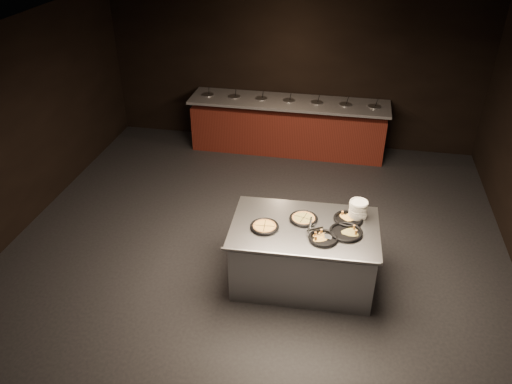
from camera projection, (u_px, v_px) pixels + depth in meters
room at (250, 173)px, 5.99m from camera, size 7.02×8.02×2.92m
salad_bar at (288, 129)px, 9.50m from camera, size 3.70×0.83×1.18m
serving_counter at (303, 255)px, 6.30m from camera, size 1.84×1.22×0.86m
plate_stack at (358, 210)px, 6.18m from camera, size 0.23×0.23×0.22m
pan_veggie_whole at (264, 226)px, 6.03m from camera, size 0.35×0.35×0.04m
pan_cheese_whole at (304, 218)px, 6.18m from camera, size 0.35×0.35×0.04m
pan_cheese_slices_a at (348, 219)px, 6.17m from camera, size 0.37×0.37×0.04m
pan_cheese_slices_b at (323, 238)px, 5.83m from camera, size 0.35×0.35×0.04m
pan_veggie_slices at (346, 232)px, 5.93m from camera, size 0.40×0.40×0.04m
server_left at (310, 224)px, 5.97m from camera, size 0.10×0.32×0.15m
server_right at (319, 231)px, 5.86m from camera, size 0.31×0.10×0.15m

